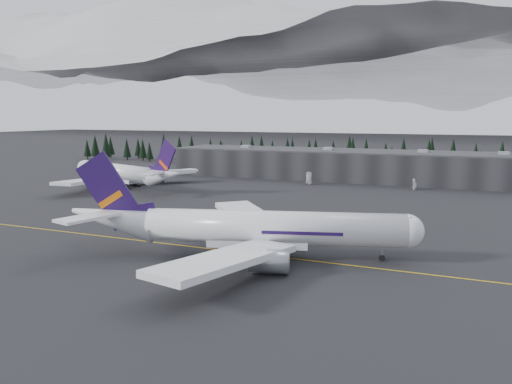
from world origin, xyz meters
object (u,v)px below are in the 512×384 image
at_px(gse_vehicle_a, 309,183).
at_px(gse_vehicle_b, 415,188).
at_px(jet_main, 243,228).
at_px(terminal, 350,165).
at_px(jet_parked, 124,173).

relative_size(gse_vehicle_a, gse_vehicle_b, 1.20).
bearing_deg(gse_vehicle_b, jet_main, -21.82).
height_order(terminal, jet_parked, jet_parked).
xyz_separation_m(jet_main, gse_vehicle_b, (21.90, 106.52, -5.08)).
distance_m(terminal, gse_vehicle_b, 37.74).
height_order(jet_parked, gse_vehicle_a, jet_parked).
distance_m(jet_parked, gse_vehicle_a, 73.18).
relative_size(jet_main, jet_parked, 1.05).
relative_size(terminal, jet_main, 2.33).
bearing_deg(terminal, gse_vehicle_a, -114.52).
bearing_deg(jet_parked, jet_main, 159.81).
height_order(terminal, jet_main, jet_main).
distance_m(jet_main, gse_vehicle_a, 106.70).
distance_m(jet_main, jet_parked, 107.38).
height_order(jet_main, jet_parked, jet_main).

